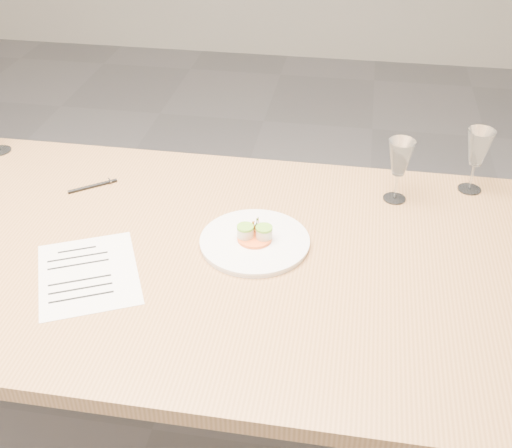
% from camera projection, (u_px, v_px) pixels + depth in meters
% --- Properties ---
extents(ground, '(7.00, 7.00, 0.00)m').
position_uv_depth(ground, '(152.00, 429.00, 2.08)').
color(ground, slate).
rests_on(ground, ground).
extents(dining_table, '(2.40, 1.00, 0.75)m').
position_uv_depth(dining_table, '(128.00, 264.00, 1.69)').
color(dining_table, tan).
rests_on(dining_table, ground).
extents(dinner_plate, '(0.28, 0.28, 0.07)m').
position_uv_depth(dinner_plate, '(255.00, 241.00, 1.64)').
color(dinner_plate, white).
rests_on(dinner_plate, dining_table).
extents(recipe_sheet, '(0.34, 0.37, 0.00)m').
position_uv_depth(recipe_sheet, '(88.00, 274.00, 1.55)').
color(recipe_sheet, white).
rests_on(recipe_sheet, dining_table).
extents(ballpoint_pen, '(0.12, 0.10, 0.01)m').
position_uv_depth(ballpoint_pen, '(93.00, 186.00, 1.88)').
color(ballpoint_pen, black).
rests_on(ballpoint_pen, dining_table).
extents(wine_glass_2, '(0.07, 0.07, 0.18)m').
position_uv_depth(wine_glass_2, '(400.00, 159.00, 1.75)').
color(wine_glass_2, white).
rests_on(wine_glass_2, dining_table).
extents(wine_glass_3, '(0.08, 0.08, 0.19)m').
position_uv_depth(wine_glass_3, '(478.00, 149.00, 1.79)').
color(wine_glass_3, white).
rests_on(wine_glass_3, dining_table).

